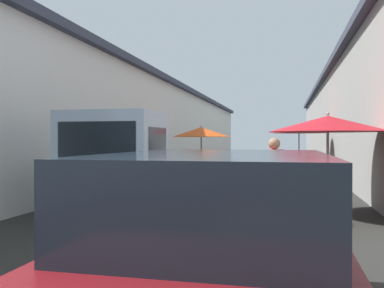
% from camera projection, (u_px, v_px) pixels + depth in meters
% --- Properties ---
extents(ground, '(90.00, 90.00, 0.00)m').
position_uv_depth(ground, '(236.00, 184.00, 14.73)').
color(ground, '#282826').
extents(building_left_whitewash, '(49.80, 7.50, 4.43)m').
position_uv_depth(building_left_whitewash, '(80.00, 124.00, 18.45)').
color(building_left_whitewash, silver).
rests_on(building_left_whitewash, ground).
extents(fruit_stall_near_left, '(2.16, 2.16, 2.09)m').
position_uv_depth(fruit_stall_near_left, '(200.00, 141.00, 15.60)').
color(fruit_stall_near_left, '#9E9EA3').
rests_on(fruit_stall_near_left, ground).
extents(fruit_stall_far_right, '(2.46, 2.46, 2.12)m').
position_uv_depth(fruit_stall_far_right, '(326.00, 136.00, 8.75)').
color(fruit_stall_far_right, '#9E9EA3').
rests_on(fruit_stall_far_right, ground).
extents(fruit_stall_near_right, '(2.33, 2.33, 2.28)m').
position_uv_depth(fruit_stall_near_right, '(298.00, 136.00, 18.23)').
color(fruit_stall_near_right, '#9E9EA3').
rests_on(fruit_stall_near_right, ground).
extents(hatchback_car, '(3.92, 1.94, 1.45)m').
position_uv_depth(hatchback_car, '(217.00, 254.00, 2.98)').
color(hatchback_car, '#600F14').
rests_on(hatchback_car, ground).
extents(delivery_truck, '(4.93, 2.00, 2.08)m').
position_uv_depth(delivery_truck, '(127.00, 164.00, 8.70)').
color(delivery_truck, black).
rests_on(delivery_truck, ground).
extents(vendor_by_crates, '(0.60, 0.35, 1.59)m').
position_uv_depth(vendor_by_crates, '(274.00, 174.00, 7.78)').
color(vendor_by_crates, navy).
rests_on(vendor_by_crates, ground).
extents(parked_scooter, '(1.68, 0.51, 1.14)m').
position_uv_depth(parked_scooter, '(312.00, 173.00, 14.08)').
color(parked_scooter, black).
rests_on(parked_scooter, ground).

